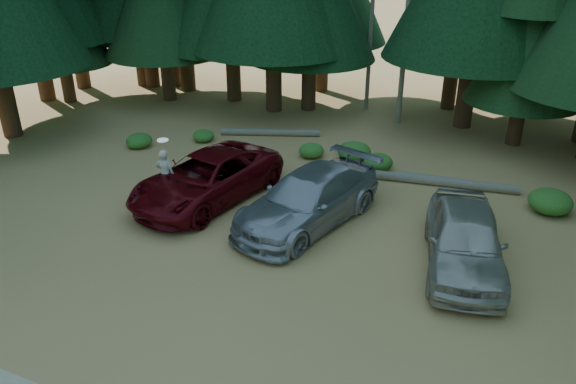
% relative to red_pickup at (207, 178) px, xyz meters
% --- Properties ---
extents(ground, '(160.00, 160.00, 0.00)m').
position_rel_red_pickup_xyz_m(ground, '(3.18, -3.96, -0.80)').
color(ground, '#AC8849').
rests_on(ground, ground).
extents(forest_belt_north, '(36.00, 7.00, 22.00)m').
position_rel_red_pickup_xyz_m(forest_belt_north, '(3.18, 11.04, -0.80)').
color(forest_belt_north, black).
rests_on(forest_belt_north, ground).
extents(snag_back, '(0.20, 0.20, 10.00)m').
position_rel_red_pickup_xyz_m(snag_back, '(1.98, 12.04, 4.20)').
color(snag_back, '#686353').
rests_on(snag_back, ground).
extents(red_pickup, '(3.72, 6.17, 1.60)m').
position_rel_red_pickup_xyz_m(red_pickup, '(0.00, 0.00, 0.00)').
color(red_pickup, '#5B070D').
rests_on(red_pickup, ground).
extents(silver_minivan_center, '(3.74, 6.06, 1.64)m').
position_rel_red_pickup_xyz_m(silver_minivan_center, '(3.71, -0.13, 0.02)').
color(silver_minivan_center, '#A4A6AC').
rests_on(silver_minivan_center, ground).
extents(silver_minivan_right, '(2.98, 5.27, 1.69)m').
position_rel_red_pickup_xyz_m(silver_minivan_right, '(8.49, -0.69, 0.05)').
color(silver_minivan_right, '#B8B2A4').
rests_on(silver_minivan_right, ground).
extents(frisbee_player, '(0.68, 0.50, 2.06)m').
position_rel_red_pickup_xyz_m(frisbee_player, '(-1.11, -0.75, 0.26)').
color(frisbee_player, beige).
rests_on(frisbee_player, ground).
extents(log_left, '(4.19, 1.84, 0.31)m').
position_rel_red_pickup_xyz_m(log_left, '(-0.75, 6.54, -0.65)').
color(log_left, '#686353').
rests_on(log_left, ground).
extents(log_mid, '(3.65, 0.54, 0.30)m').
position_rel_red_pickup_xyz_m(log_mid, '(7.33, 4.48, -0.65)').
color(log_mid, '#686353').
rests_on(log_mid, ground).
extents(log_right, '(5.07, 1.04, 0.32)m').
position_rel_red_pickup_xyz_m(log_right, '(7.18, 4.32, -0.64)').
color(log_right, '#686353').
rests_on(log_right, ground).
extents(shrub_far_left, '(1.06, 1.06, 0.59)m').
position_rel_red_pickup_xyz_m(shrub_far_left, '(-5.18, 3.08, -0.51)').
color(shrub_far_left, '#336B20').
rests_on(shrub_far_left, ground).
extents(shrub_left, '(0.92, 0.92, 0.50)m').
position_rel_red_pickup_xyz_m(shrub_left, '(-3.08, 4.75, -0.55)').
color(shrub_left, '#336B20').
rests_on(shrub_left, ground).
extents(shrub_center_left, '(1.32, 1.32, 0.72)m').
position_rel_red_pickup_xyz_m(shrub_center_left, '(3.47, 5.36, -0.44)').
color(shrub_center_left, '#336B20').
rests_on(shrub_center_left, ground).
extents(shrub_center_right, '(1.01, 1.01, 0.55)m').
position_rel_red_pickup_xyz_m(shrub_center_right, '(1.81, 4.97, -0.52)').
color(shrub_center_right, '#336B20').
rests_on(shrub_center_right, ground).
extents(shrub_right, '(1.11, 1.11, 0.61)m').
position_rel_red_pickup_xyz_m(shrub_right, '(4.59, 4.83, -0.50)').
color(shrub_right, '#336B20').
rests_on(shrub_right, ground).
extents(shrub_far_right, '(1.39, 1.39, 0.76)m').
position_rel_red_pickup_xyz_m(shrub_far_right, '(10.63, 3.70, -0.42)').
color(shrub_far_right, '#336B20').
rests_on(shrub_far_right, ground).
extents(shrub_edge_west, '(0.90, 0.90, 0.50)m').
position_rel_red_pickup_xyz_m(shrub_edge_west, '(-5.21, 2.99, -0.55)').
color(shrub_edge_west, '#336B20').
rests_on(shrub_edge_west, ground).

